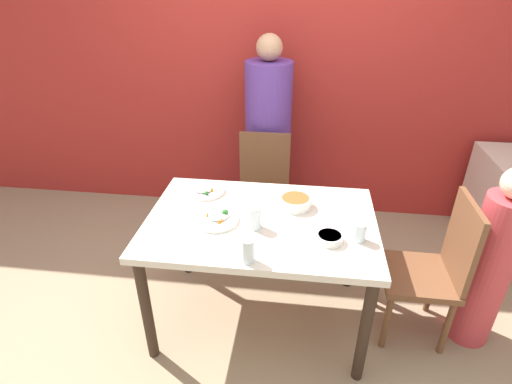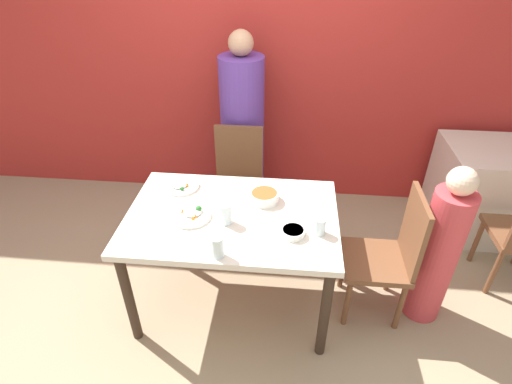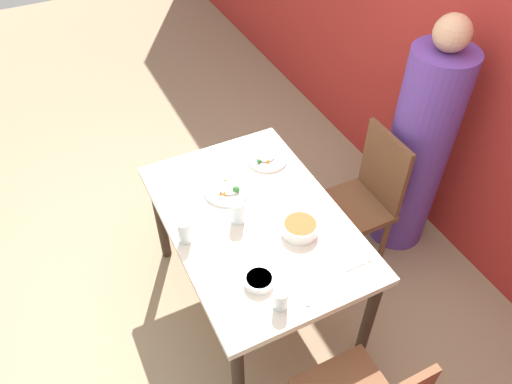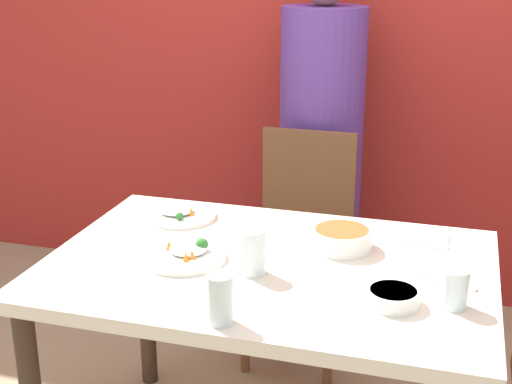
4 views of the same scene
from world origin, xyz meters
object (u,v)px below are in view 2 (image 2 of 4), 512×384
person_adult (243,136)px  glass_water_tall (320,226)px  chair_child_spot (389,254)px  bowl_curry (264,196)px  chair_adult_spot (238,181)px  plate_rice_adult (191,215)px  person_child (438,253)px

person_adult → glass_water_tall: (0.59, -1.25, 0.07)m
chair_child_spot → bowl_curry: size_ratio=4.97×
chair_adult_spot → person_adult: person_adult is taller
plate_rice_adult → chair_adult_spot: bearing=78.8°
person_child → bowl_curry: person_child is taller
chair_adult_spot → plate_rice_adult: size_ratio=3.73×
glass_water_tall → chair_child_spot: bearing=18.1°
chair_adult_spot → person_adult: 0.42m
bowl_curry → plate_rice_adult: 0.47m
plate_rice_adult → glass_water_tall: (0.76, -0.08, 0.04)m
person_adult → bowl_curry: person_adult is taller
chair_adult_spot → bowl_curry: (0.26, -0.61, 0.29)m
chair_adult_spot → chair_child_spot: bearing=-35.5°
chair_adult_spot → bowl_curry: size_ratio=4.97×
person_child → glass_water_tall: size_ratio=10.91×
person_child → bowl_curry: 1.12m
glass_water_tall → plate_rice_adult: bearing=173.8°
person_child → chair_child_spot: bearing=180.0°
person_adult → person_child: size_ratio=1.39×
person_adult → plate_rice_adult: size_ratio=6.40×
chair_child_spot → glass_water_tall: 0.57m
bowl_curry → plate_rice_adult: bearing=-153.8°
plate_rice_adult → person_adult: bearing=82.1°
chair_adult_spot → plate_rice_adult: (-0.16, -0.82, 0.27)m
bowl_curry → plate_rice_adult: (-0.42, -0.21, -0.02)m
person_adult → bowl_curry: size_ratio=8.53×
chair_adult_spot → person_child: person_child is taller
person_child → person_adult: bearing=140.7°
bowl_curry → glass_water_tall: bearing=-40.8°
chair_child_spot → plate_rice_adult: chair_child_spot is taller
bowl_curry → glass_water_tall: glass_water_tall is taller
chair_child_spot → bowl_curry: chair_child_spot is taller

